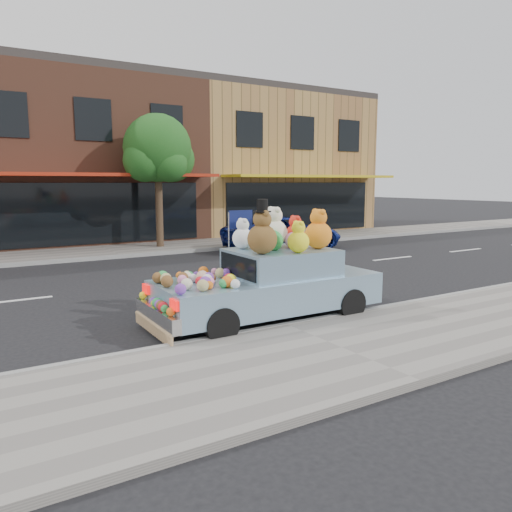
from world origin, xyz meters
TOP-DOWN VIEW (x-y plane):
  - ground at (0.00, 0.00)m, footprint 120.00×120.00m
  - near_sidewalk at (0.00, -6.50)m, footprint 60.00×3.00m
  - far_sidewalk at (0.00, 6.50)m, footprint 60.00×3.00m
  - near_kerb at (0.00, -5.00)m, footprint 60.00×0.12m
  - far_kerb at (0.00, 5.00)m, footprint 60.00×0.12m
  - storefront_mid at (0.00, 11.97)m, footprint 10.00×9.80m
  - storefront_right at (10.00, 11.97)m, footprint 10.00×9.80m
  - street_tree at (2.03, 6.55)m, footprint 3.00×2.70m
  - car_blue at (6.04, 3.85)m, footprint 4.87×2.47m
  - art_car at (0.13, -4.25)m, footprint 4.50×1.81m

SIDE VIEW (x-z plane):
  - ground at x=0.00m, z-range 0.00..0.00m
  - near_sidewalk at x=0.00m, z-range 0.00..0.12m
  - far_sidewalk at x=0.00m, z-range 0.00..0.12m
  - near_kerb at x=0.00m, z-range 0.00..0.13m
  - far_kerb at x=0.00m, z-range 0.00..0.13m
  - car_blue at x=6.04m, z-range 0.00..1.32m
  - art_car at x=0.13m, z-range -0.36..1.97m
  - storefront_mid at x=0.00m, z-range -0.01..7.29m
  - storefront_right at x=10.00m, z-range -0.01..7.29m
  - street_tree at x=2.03m, z-range 1.08..6.30m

